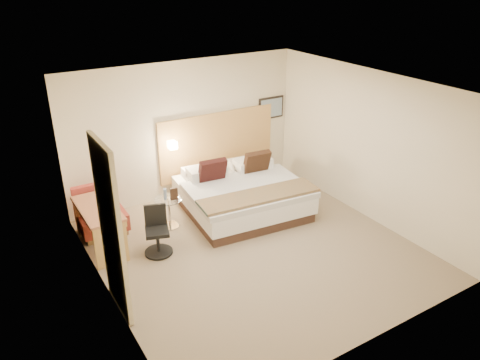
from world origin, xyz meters
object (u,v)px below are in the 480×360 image
side_table (169,211)px  desk (100,216)px  lounge_chair (101,214)px  desk_chair (157,234)px  bed (241,194)px

side_table → desk: 1.26m
lounge_chair → side_table: bearing=-24.1°
desk → desk_chair: 0.97m
desk → desk_chair: desk_chair is taller
bed → desk_chair: (-1.92, -0.52, -0.01)m
desk_chair → bed: bearing=15.2°
desk → desk_chair: (0.72, -0.59, -0.27)m
bed → desk_chair: 1.99m
desk_chair → desk: bearing=140.5°
desk → bed: bearing=-1.6°
side_table → bed: bearing=-6.1°
desk → lounge_chair: bearing=75.9°
lounge_chair → desk_chair: size_ratio=1.02×
lounge_chair → desk_chair: 1.29m
bed → desk: 2.65m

